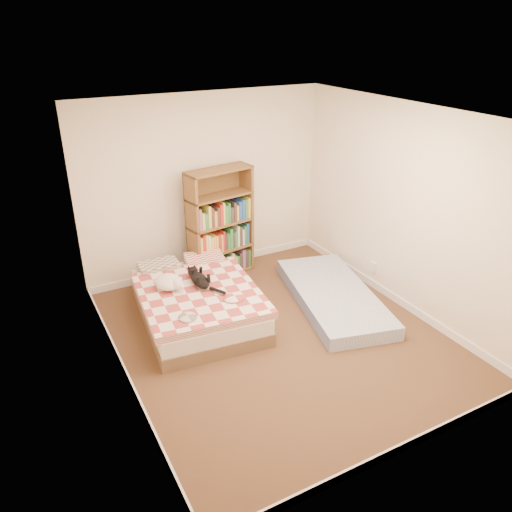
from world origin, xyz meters
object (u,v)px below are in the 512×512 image
black_cat (199,279)px  bed (196,301)px  floor_mattress (333,296)px  white_dog (170,282)px  bookshelf (220,237)px

black_cat → bed: bearing=-173.0°
floor_mattress → black_cat: 1.76m
white_dog → floor_mattress: bearing=-2.0°
bookshelf → floor_mattress: bearing=-66.9°
bookshelf → white_dog: size_ratio=3.80×
floor_mattress → white_dog: (-1.97, 0.58, 0.43)m
floor_mattress → white_dog: 2.10m
bed → black_cat: size_ratio=2.91×
bed → black_cat: black_cat is taller
floor_mattress → black_cat: black_cat is taller
bed → floor_mattress: size_ratio=0.97×
black_cat → white_dog: size_ratio=1.65×
floor_mattress → white_dog: bearing=177.4°
bed → bookshelf: (0.75, 0.93, 0.34)m
bed → white_dog: size_ratio=4.82×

